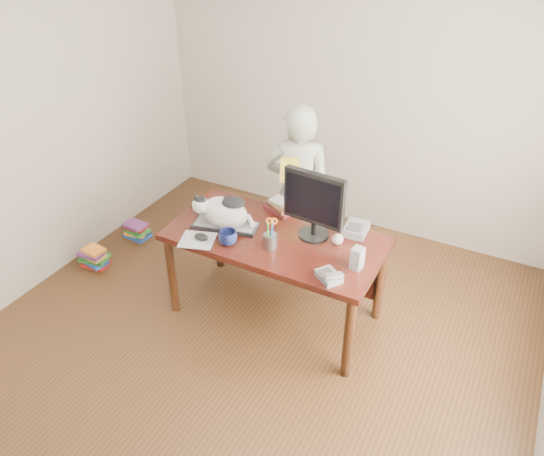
{
  "coord_description": "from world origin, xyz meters",
  "views": [
    {
      "loc": [
        1.5,
        -2.29,
        2.93
      ],
      "look_at": [
        0.0,
        0.55,
        0.85
      ],
      "focal_mm": 35.0,
      "sensor_mm": 36.0,
      "label": 1
    }
  ],
  "objects_px": {
    "keyboard": "(225,225)",
    "mouse": "(201,237)",
    "cat": "(223,211)",
    "book_pile_a": "(94,257)",
    "coffee_mug": "(228,238)",
    "calculator": "(356,229)",
    "book_pile_b": "(137,230)",
    "pen_cup": "(270,239)",
    "baseball": "(338,239)",
    "speaker": "(357,258)",
    "person": "(298,192)",
    "monitor": "(314,202)",
    "phone": "(329,276)",
    "desk": "(280,247)",
    "book_stack": "(281,206)"
  },
  "relations": [
    {
      "from": "desk",
      "to": "pen_cup",
      "type": "distance_m",
      "value": 0.31
    },
    {
      "from": "speaker",
      "to": "person",
      "type": "distance_m",
      "value": 1.08
    },
    {
      "from": "book_stack",
      "to": "speaker",
      "type": "bearing_deg",
      "value": -6.66
    },
    {
      "from": "keyboard",
      "to": "monitor",
      "type": "bearing_deg",
      "value": 2.56
    },
    {
      "from": "pen_cup",
      "to": "coffee_mug",
      "type": "bearing_deg",
      "value": -160.44
    },
    {
      "from": "desk",
      "to": "book_stack",
      "type": "height_order",
      "value": "book_stack"
    },
    {
      "from": "monitor",
      "to": "calculator",
      "type": "distance_m",
      "value": 0.43
    },
    {
      "from": "coffee_mug",
      "to": "person",
      "type": "xyz_separation_m",
      "value": [
        0.13,
        0.9,
        -0.03
      ]
    },
    {
      "from": "monitor",
      "to": "baseball",
      "type": "distance_m",
      "value": 0.32
    },
    {
      "from": "phone",
      "to": "coffee_mug",
      "type": "bearing_deg",
      "value": -147.71
    },
    {
      "from": "cat",
      "to": "pen_cup",
      "type": "distance_m",
      "value": 0.46
    },
    {
      "from": "book_pile_a",
      "to": "cat",
      "type": "bearing_deg",
      "value": 5.55
    },
    {
      "from": "book_pile_b",
      "to": "pen_cup",
      "type": "bearing_deg",
      "value": -15.72
    },
    {
      "from": "pen_cup",
      "to": "book_pile_b",
      "type": "distance_m",
      "value": 1.97
    },
    {
      "from": "coffee_mug",
      "to": "calculator",
      "type": "relative_size",
      "value": 0.59
    },
    {
      "from": "keyboard",
      "to": "cat",
      "type": "distance_m",
      "value": 0.13
    },
    {
      "from": "coffee_mug",
      "to": "book_pile_b",
      "type": "bearing_deg",
      "value": 157.82
    },
    {
      "from": "book_stack",
      "to": "calculator",
      "type": "height_order",
      "value": "book_stack"
    },
    {
      "from": "pen_cup",
      "to": "mouse",
      "type": "distance_m",
      "value": 0.52
    },
    {
      "from": "cat",
      "to": "book_pile_a",
      "type": "relative_size",
      "value": 1.77
    },
    {
      "from": "speaker",
      "to": "book_pile_b",
      "type": "height_order",
      "value": "speaker"
    },
    {
      "from": "desk",
      "to": "book_pile_b",
      "type": "height_order",
      "value": "desk"
    },
    {
      "from": "mouse",
      "to": "monitor",
      "type": "bearing_deg",
      "value": 11.95
    },
    {
      "from": "keyboard",
      "to": "mouse",
      "type": "distance_m",
      "value": 0.24
    },
    {
      "from": "keyboard",
      "to": "baseball",
      "type": "xyz_separation_m",
      "value": [
        0.84,
        0.18,
        0.03
      ]
    },
    {
      "from": "keyboard",
      "to": "person",
      "type": "bearing_deg",
      "value": 55.94
    },
    {
      "from": "speaker",
      "to": "book_stack",
      "type": "relative_size",
      "value": 0.57
    },
    {
      "from": "coffee_mug",
      "to": "book_pile_b",
      "type": "distance_m",
      "value": 1.74
    },
    {
      "from": "desk",
      "to": "coffee_mug",
      "type": "height_order",
      "value": "coffee_mug"
    },
    {
      "from": "book_pile_a",
      "to": "person",
      "type": "bearing_deg",
      "value": 27.59
    },
    {
      "from": "keyboard",
      "to": "phone",
      "type": "height_order",
      "value": "phone"
    },
    {
      "from": "keyboard",
      "to": "book_stack",
      "type": "bearing_deg",
      "value": 43.4
    },
    {
      "from": "book_pile_b",
      "to": "coffee_mug",
      "type": "bearing_deg",
      "value": -22.18
    },
    {
      "from": "coffee_mug",
      "to": "speaker",
      "type": "relative_size",
      "value": 0.83
    },
    {
      "from": "pen_cup",
      "to": "mouse",
      "type": "xyz_separation_m",
      "value": [
        -0.49,
        -0.15,
        -0.04
      ]
    },
    {
      "from": "speaker",
      "to": "pen_cup",
      "type": "bearing_deg",
      "value": -166.44
    },
    {
      "from": "baseball",
      "to": "person",
      "type": "bearing_deg",
      "value": 136.97
    },
    {
      "from": "phone",
      "to": "baseball",
      "type": "bearing_deg",
      "value": 139.77
    },
    {
      "from": "book_pile_b",
      "to": "book_pile_a",
      "type": "bearing_deg",
      "value": -93.13
    },
    {
      "from": "pen_cup",
      "to": "phone",
      "type": "bearing_deg",
      "value": -15.59
    },
    {
      "from": "phone",
      "to": "person",
      "type": "relative_size",
      "value": 0.14
    },
    {
      "from": "monitor",
      "to": "speaker",
      "type": "height_order",
      "value": "monitor"
    },
    {
      "from": "keyboard",
      "to": "speaker",
      "type": "height_order",
      "value": "speaker"
    },
    {
      "from": "cat",
      "to": "book_pile_a",
      "type": "distance_m",
      "value": 1.57
    },
    {
      "from": "calculator",
      "to": "book_pile_a",
      "type": "relative_size",
      "value": 0.85
    },
    {
      "from": "calculator",
      "to": "book_pile_b",
      "type": "xyz_separation_m",
      "value": [
        -2.23,
        0.02,
        -0.71
      ]
    },
    {
      "from": "book_pile_a",
      "to": "baseball",
      "type": "bearing_deg",
      "value": 8.28
    },
    {
      "from": "monitor",
      "to": "baseball",
      "type": "bearing_deg",
      "value": 4.46
    },
    {
      "from": "coffee_mug",
      "to": "speaker",
      "type": "distance_m",
      "value": 0.93
    },
    {
      "from": "book_stack",
      "to": "calculator",
      "type": "bearing_deg",
      "value": 20.36
    }
  ]
}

